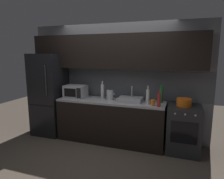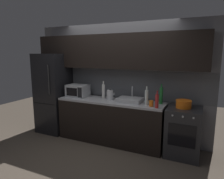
{
  "view_description": "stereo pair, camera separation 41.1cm",
  "coord_description": "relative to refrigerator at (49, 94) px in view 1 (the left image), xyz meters",
  "views": [
    {
      "loc": [
        1.35,
        -2.94,
        1.85
      ],
      "look_at": [
        0.03,
        0.9,
        1.13
      ],
      "focal_mm": 32.23,
      "sensor_mm": 36.0,
      "label": 1
    },
    {
      "loc": [
        1.74,
        -2.79,
        1.85
      ],
      "look_at": [
        0.03,
        0.9,
        1.13
      ],
      "focal_mm": 32.23,
      "sensor_mm": 36.0,
      "label": 2
    }
  ],
  "objects": [
    {
      "name": "refrigerator",
      "position": [
        0.0,
        0.0,
        0.0
      ],
      "size": [
        0.68,
        0.69,
        1.86
      ],
      "color": "black",
      "rests_on": "ground"
    },
    {
      "name": "wine_bottle_clear",
      "position": [
        2.29,
        -0.08,
        0.12
      ],
      "size": [
        0.06,
        0.06,
        0.36
      ],
      "color": "silver",
      "rests_on": "counter_run"
    },
    {
      "name": "wine_bottle_white",
      "position": [
        1.28,
        0.13,
        0.13
      ],
      "size": [
        0.07,
        0.07,
        0.38
      ],
      "color": "silver",
      "rests_on": "counter_run"
    },
    {
      "name": "microwave",
      "position": [
        0.68,
        0.02,
        0.11
      ],
      "size": [
        0.46,
        0.35,
        0.27
      ],
      "color": "#A8AAAF",
      "rests_on": "counter_run"
    },
    {
      "name": "counter_run",
      "position": [
        1.5,
        0.0,
        -0.48
      ],
      "size": [
        2.25,
        0.6,
        0.9
      ],
      "color": "black",
      "rests_on": "ground"
    },
    {
      "name": "kettle",
      "position": [
        1.48,
        0.03,
        0.08
      ],
      "size": [
        0.18,
        0.14,
        0.23
      ],
      "color": "#B7BABF",
      "rests_on": "counter_run"
    },
    {
      "name": "cooking_pot",
      "position": [
        2.94,
        0.0,
        0.04
      ],
      "size": [
        0.27,
        0.27,
        0.14
      ],
      "color": "orange",
      "rests_on": "oven_range"
    },
    {
      "name": "wine_bottle_green",
      "position": [
        2.52,
        0.13,
        0.14
      ],
      "size": [
        0.07,
        0.07,
        0.39
      ],
      "color": "#1E6B2D",
      "rests_on": "counter_run"
    },
    {
      "name": "ground_plane",
      "position": [
        1.5,
        -0.9,
        -0.93
      ],
      "size": [
        10.0,
        10.0,
        0.0
      ],
      "primitive_type": "plane",
      "color": "#4C4238"
    },
    {
      "name": "oven_range",
      "position": [
        2.97,
        -0.0,
        -0.48
      ],
      "size": [
        0.6,
        0.62,
        0.9
      ],
      "color": "#232326",
      "rests_on": "ground"
    },
    {
      "name": "wine_bottle_red",
      "position": [
        2.51,
        -0.21,
        0.1
      ],
      "size": [
        0.06,
        0.06,
        0.31
      ],
      "color": "#A82323",
      "rests_on": "counter_run"
    },
    {
      "name": "back_wall",
      "position": [
        1.5,
        0.3,
        0.62
      ],
      "size": [
        3.99,
        0.44,
        2.5
      ],
      "color": "slate",
      "rests_on": "ground"
    },
    {
      "name": "sink_basin",
      "position": [
        1.92,
        0.03,
        0.01
      ],
      "size": [
        0.48,
        0.38,
        0.3
      ],
      "color": "#ADAFB5",
      "rests_on": "counter_run"
    },
    {
      "name": "mug_orange",
      "position": [
        2.39,
        -0.14,
        0.03
      ],
      "size": [
        0.08,
        0.08,
        0.11
      ],
      "primitive_type": "cylinder",
      "color": "orange",
      "rests_on": "counter_run"
    }
  ]
}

